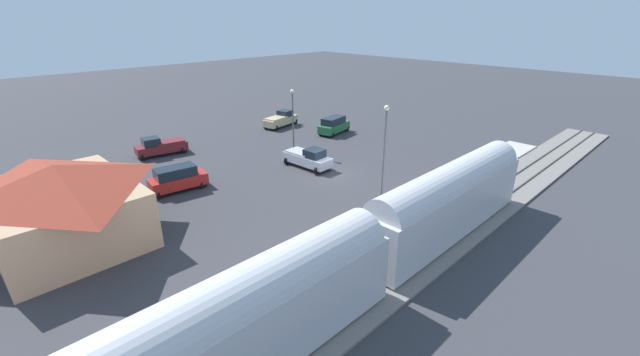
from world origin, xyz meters
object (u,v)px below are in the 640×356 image
(pedestrian_on_platform, at_px, (470,163))
(light_pole_near_platform, at_px, (385,142))
(pickup_tan, at_px, (281,119))
(light_pole_lot_center, at_px, (293,113))
(station_building, at_px, (61,203))
(suv_red, at_px, (177,178))
(suv_green, at_px, (334,125))
(pickup_silver, at_px, (308,158))
(pickup_maroon, at_px, (160,146))

(pedestrian_on_platform, distance_m, light_pole_near_platform, 11.38)
(pickup_tan, height_order, light_pole_lot_center, light_pole_lot_center)
(station_building, distance_m, pickup_tan, 33.13)
(suv_red, height_order, light_pole_lot_center, light_pole_lot_center)
(station_building, distance_m, suv_green, 33.38)
(pickup_silver, xyz_separation_m, pickup_maroon, (14.45, 9.02, 0.00))
(station_building, relative_size, pickup_tan, 2.06)
(suv_green, relative_size, suv_red, 1.01)
(pickup_silver, distance_m, suv_red, 12.88)
(suv_red, height_order, light_pole_near_platform, light_pole_near_platform)
(station_building, height_order, pickup_tan, station_building)
(pickup_maroon, distance_m, suv_green, 21.52)
(light_pole_near_platform, bearing_deg, pedestrian_on_platform, -104.91)
(suv_green, height_order, suv_red, same)
(suv_red, bearing_deg, light_pole_near_platform, -140.77)
(suv_green, bearing_deg, pedestrian_on_platform, 175.35)
(pedestrian_on_platform, height_order, light_pole_near_platform, light_pole_near_platform)
(pedestrian_on_platform, height_order, pickup_silver, pickup_silver)
(pickup_tan, bearing_deg, pickup_silver, 149.71)
(pickup_silver, height_order, light_pole_near_platform, light_pole_near_platform)
(light_pole_lot_center, bearing_deg, pickup_silver, 155.33)
(pickup_tan, distance_m, suv_red, 23.34)
(pickup_tan, bearing_deg, suv_red, 117.11)
(pickup_tan, bearing_deg, pedestrian_on_platform, -177.90)
(station_building, distance_m, suv_red, 10.01)
(pickup_maroon, bearing_deg, light_pole_lot_center, -131.15)
(station_building, bearing_deg, pickup_silver, -93.04)
(pedestrian_on_platform, bearing_deg, suv_green, -4.65)
(suv_red, bearing_deg, pickup_tan, -62.89)
(pickup_tan, relative_size, suv_green, 1.09)
(station_building, xyz_separation_m, pickup_silver, (-1.15, -21.72, -1.87))
(station_building, distance_m, pickup_silver, 21.83)
(pickup_tan, xyz_separation_m, light_pole_lot_center, (-9.88, 6.36, 3.52))
(station_building, bearing_deg, pickup_maroon, -43.68)
(station_building, height_order, light_pole_near_platform, light_pole_near_platform)
(station_building, distance_m, pickup_maroon, 18.48)
(pickup_maroon, bearing_deg, station_building, 136.32)
(pickup_silver, bearing_deg, suv_red, 72.22)
(station_building, xyz_separation_m, pickup_tan, (13.42, -30.23, -1.87))
(pedestrian_on_platform, height_order, pickup_maroon, pickup_maroon)
(pickup_maroon, bearing_deg, light_pole_near_platform, -161.55)
(pickup_maroon, height_order, suv_green, suv_green)
(pedestrian_on_platform, height_order, pickup_tan, pickup_tan)
(light_pole_near_platform, bearing_deg, suv_red, 39.23)
(pickup_maroon, xyz_separation_m, suv_red, (-10.52, 3.24, 0.12))
(pickup_silver, height_order, suv_green, suv_green)
(pedestrian_on_platform, distance_m, suv_red, 27.47)
(pedestrian_on_platform, bearing_deg, pickup_silver, 36.61)
(pedestrian_on_platform, distance_m, pickup_maroon, 32.97)
(pickup_maroon, bearing_deg, suv_green, -110.63)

